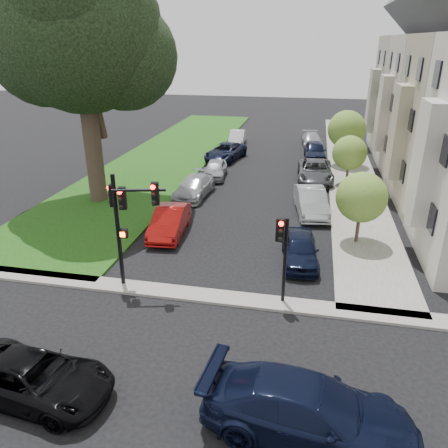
% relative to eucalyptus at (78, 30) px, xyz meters
% --- Properties ---
extents(ground, '(140.00, 140.00, 0.00)m').
position_rel_eucalyptus_xyz_m(ground, '(9.78, -11.86, -10.18)').
color(ground, black).
rests_on(ground, ground).
extents(grass_strip, '(8.00, 44.00, 0.12)m').
position_rel_eucalyptus_xyz_m(grass_strip, '(0.78, 12.14, -10.12)').
color(grass_strip, '#183610').
rests_on(grass_strip, ground).
extents(sidewalk_right, '(3.50, 44.00, 0.12)m').
position_rel_eucalyptus_xyz_m(sidewalk_right, '(16.53, 12.14, -10.12)').
color(sidewalk_right, slate).
rests_on(sidewalk_right, ground).
extents(sidewalk_cross, '(60.00, 1.00, 0.12)m').
position_rel_eucalyptus_xyz_m(sidewalk_cross, '(9.78, -9.86, -10.12)').
color(sidewalk_cross, slate).
rests_on(sidewalk_cross, ground).
extents(house_c, '(7.70, 7.55, 15.97)m').
position_rel_eucalyptus_xyz_m(house_c, '(22.23, 11.14, -3.24)').
color(house_c, beige).
rests_on(house_c, ground).
extents(house_d, '(7.70, 7.55, 15.97)m').
position_rel_eucalyptus_xyz_m(house_d, '(22.23, 18.64, -3.24)').
color(house_d, '#A3A195').
rests_on(house_d, ground).
extents(eucalyptus, '(10.52, 9.54, 14.90)m').
position_rel_eucalyptus_xyz_m(eucalyptus, '(0.00, 0.00, 0.00)').
color(eucalyptus, '#30261E').
rests_on(eucalyptus, ground).
extents(small_tree_a, '(2.51, 2.51, 3.76)m').
position_rel_eucalyptus_xyz_m(small_tree_a, '(15.98, -3.36, -7.67)').
color(small_tree_a, '#30261E').
rests_on(small_tree_a, ground).
extents(small_tree_b, '(2.39, 2.39, 3.59)m').
position_rel_eucalyptus_xyz_m(small_tree_b, '(15.98, 6.50, -7.79)').
color(small_tree_b, '#30261E').
rests_on(small_tree_b, ground).
extents(small_tree_c, '(3.01, 3.01, 4.52)m').
position_rel_eucalyptus_xyz_m(small_tree_c, '(15.98, 11.95, -7.17)').
color(small_tree_c, '#30261E').
rests_on(small_tree_c, ground).
extents(traffic_signal_main, '(2.40, 0.70, 4.90)m').
position_rel_eucalyptus_xyz_m(traffic_signal_main, '(6.37, -9.63, -6.80)').
color(traffic_signal_main, black).
rests_on(traffic_signal_main, ground).
extents(traffic_signal_secondary, '(0.48, 0.39, 3.64)m').
position_rel_eucalyptus_xyz_m(traffic_signal_secondary, '(12.61, -9.66, -7.64)').
color(traffic_signal_secondary, black).
rests_on(traffic_signal_secondary, ground).
extents(car_cross_near, '(4.87, 2.60, 1.30)m').
position_rel_eucalyptus_xyz_m(car_cross_near, '(6.06, -16.02, -9.53)').
color(car_cross_near, black).
rests_on(car_cross_near, ground).
extents(car_cross_far, '(5.85, 2.86, 1.64)m').
position_rel_eucalyptus_xyz_m(car_cross_far, '(13.87, -15.81, -9.36)').
color(car_cross_far, black).
rests_on(car_cross_far, ground).
extents(car_parked_0, '(1.99, 4.15, 1.37)m').
position_rel_eucalyptus_xyz_m(car_parked_0, '(13.23, -6.00, -9.49)').
color(car_parked_0, black).
rests_on(car_parked_0, ground).
extents(car_parked_1, '(2.37, 4.88, 1.54)m').
position_rel_eucalyptus_xyz_m(car_parked_1, '(13.59, 0.40, -9.41)').
color(car_parked_1, '#999BA0').
rests_on(car_parked_1, ground).
extents(car_parked_2, '(2.74, 5.50, 1.50)m').
position_rel_eucalyptus_xyz_m(car_parked_2, '(13.74, 7.21, -9.43)').
color(car_parked_2, '#3F4247').
rests_on(car_parked_2, ground).
extents(car_parked_3, '(2.06, 4.62, 1.54)m').
position_rel_eucalyptus_xyz_m(car_parked_3, '(13.65, 13.63, -9.41)').
color(car_parked_3, black).
rests_on(car_parked_3, ground).
extents(car_parked_4, '(2.28, 4.60, 1.28)m').
position_rel_eucalyptus_xyz_m(car_parked_4, '(13.30, 18.51, -9.53)').
color(car_parked_4, '#999BA0').
rests_on(car_parked_4, ground).
extents(car_parked_5, '(1.93, 4.55, 1.46)m').
position_rel_eucalyptus_xyz_m(car_parked_5, '(6.27, -4.16, -9.45)').
color(car_parked_5, maroon).
rests_on(car_parked_5, ground).
extents(car_parked_6, '(2.16, 4.72, 1.34)m').
position_rel_eucalyptus_xyz_m(car_parked_6, '(5.94, 2.02, -9.51)').
color(car_parked_6, '#999BA0').
rests_on(car_parked_6, ground).
extents(car_parked_7, '(1.91, 4.02, 1.33)m').
position_rel_eucalyptus_xyz_m(car_parked_7, '(6.35, 6.52, -9.51)').
color(car_parked_7, '#999BA0').
rests_on(car_parked_7, ground).
extents(car_parked_8, '(3.31, 5.45, 1.41)m').
position_rel_eucalyptus_xyz_m(car_parked_8, '(6.05, 11.92, -9.47)').
color(car_parked_8, black).
rests_on(car_parked_8, ground).
extents(car_parked_9, '(1.77, 4.19, 1.35)m').
position_rel_eucalyptus_xyz_m(car_parked_9, '(5.97, 18.22, -9.50)').
color(car_parked_9, silver).
rests_on(car_parked_9, ground).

